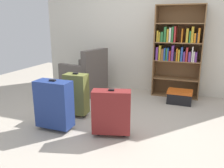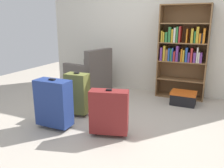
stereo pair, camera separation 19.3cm
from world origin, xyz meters
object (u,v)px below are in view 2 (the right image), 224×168
Objects in this scene: suitcase_dark_red at (109,112)px; bookshelf at (182,50)px; mug at (113,95)px; storage_box at (183,98)px; suitcase_navy_blue at (54,103)px; suitcase_olive at (77,93)px; armchair at (90,78)px.

bookshelf is at bearing 74.52° from suitcase_dark_red.
mug is 1.30m from storage_box.
suitcase_navy_blue is (-1.32, -2.10, -0.55)m from bookshelf.
suitcase_navy_blue is at bearing -122.18° from bookshelf.
suitcase_navy_blue reaches higher than suitcase_olive.
bookshelf is 2.77× the size of suitcase_dark_red.
mug is 0.18× the size of suitcase_olive.
suitcase_dark_red is (-0.55, -2.00, -0.58)m from bookshelf.
suitcase_olive is at bearing 150.66° from suitcase_dark_red.
mug is at bearing -154.32° from bookshelf.
suitcase_navy_blue is (-0.77, -0.10, 0.04)m from suitcase_dark_red.
suitcase_olive is at bearing -128.78° from bookshelf.
bookshelf reaches higher than suitcase_dark_red.
suitcase_navy_blue reaches higher than storage_box.
storage_box is 2.24m from suitcase_navy_blue.
suitcase_olive is 0.51m from suitcase_navy_blue.
suitcase_olive is at bearing 85.16° from suitcase_navy_blue.
suitcase_dark_red is 0.83m from suitcase_olive.
storage_box is at bearing 66.36° from suitcase_dark_red.
bookshelf is 2.16m from suitcase_dark_red.
armchair is 1.90m from suitcase_dark_red.
suitcase_dark_red is (1.15, -1.52, 0.01)m from armchair.
suitcase_navy_blue is at bearing -96.30° from mug.
armchair reaches higher than mug.
suitcase_olive reaches higher than suitcase_dark_red.
storage_box is (1.29, 0.13, 0.08)m from mug.
bookshelf is 1.90× the size of armchair.
mug is 1.09m from suitcase_olive.
suitcase_dark_red is 0.91× the size of suitcase_olive.
storage_box is at bearing 39.52° from suitcase_olive.
bookshelf reaches higher than mug.
suitcase_dark_red is 0.78m from suitcase_navy_blue.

